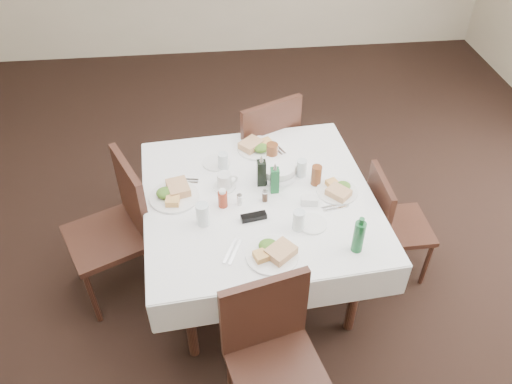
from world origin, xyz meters
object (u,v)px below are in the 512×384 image
Objects in this scene: water_e at (302,168)px; ketchup_bottle at (223,199)px; chair_west at (119,223)px; water_n at (223,162)px; coffee_mug at (225,181)px; dining_table at (259,206)px; chair_south at (272,350)px; chair_north at (263,146)px; bread_basket at (278,170)px; green_bottle at (359,236)px; chair_east at (389,220)px; oil_cruet_dark at (261,172)px; water_w at (203,214)px; water_s at (299,220)px; oil_cruet_green at (275,179)px.

ketchup_bottle is (-0.50, -0.23, -0.00)m from water_e.
ketchup_bottle is (0.65, -0.14, 0.26)m from chair_west.
coffee_mug is (-0.00, -0.18, -0.01)m from water_n.
dining_table is 1.55× the size of chair_south.
bread_basket is (0.02, -0.59, 0.24)m from chair_north.
water_e is (0.47, -0.11, -0.00)m from water_n.
chair_north is at bearing 68.43° from ketchup_bottle.
chair_west is at bearing -163.44° from water_n.
dining_table is at bearing 134.26° from green_bottle.
chair_west is at bearing -175.79° from water_e.
ketchup_bottle reaches higher than bread_basket.
chair_south is 4.14× the size of green_bottle.
chair_east is at bearing 51.44° from green_bottle.
chair_east is 0.81m from bread_basket.
ketchup_bottle is (-0.24, -0.17, -0.04)m from oil_cruet_dark.
coffee_mug is at bearing 152.13° from dining_table.
ketchup_bottle is at bearing 48.29° from water_w.
ketchup_bottle reaches higher than chair_east.
chair_west is at bearing 160.57° from water_s.
water_n reaches higher than dining_table.
water_w is 0.64× the size of oil_cruet_green.
dining_table is at bearing -104.38° from oil_cruet_dark.
ketchup_bottle is 0.53× the size of green_bottle.
water_n is at bearing 142.22° from oil_cruet_dark.
chair_south is 4.29× the size of oil_cruet_dark.
ketchup_bottle is at bearing -93.80° from water_n.
water_s is (0.38, -0.57, 0.00)m from water_n.
oil_cruet_green is at bearing -145.39° from water_e.
oil_cruet_green reaches higher than chair_south.
oil_cruet_green is at bearing 20.46° from dining_table.
water_n is (-0.19, 0.28, 0.14)m from dining_table.
coffee_mug is at bearing 64.83° from water_w.
water_n is at bearing 16.56° from chair_west.
chair_west is at bearing -178.19° from coffee_mug.
bread_basket is at bearing 52.76° from dining_table.
water_n is (-0.31, -0.49, 0.26)m from chair_north.
oil_cruet_green is (0.10, 0.04, 0.17)m from dining_table.
chair_west reaches higher than chair_south.
chair_west is 6.46× the size of coffee_mug.
chair_south is at bearing -106.88° from water_e.
oil_cruet_dark is (0.36, 0.30, 0.03)m from water_w.
oil_cruet_dark reaches higher than oil_cruet_green.
water_e is at bearing 164.65° from chair_east.
chair_east is at bearing -2.39° from chair_west.
chair_south is at bearing -99.13° from bread_basket.
oil_cruet_dark is at bearing 111.72° from water_s.
chair_east is at bearing -46.19° from chair_north.
coffee_mug is at bearing 174.94° from chair_east.
water_e is 0.54× the size of oil_cruet_green.
oil_cruet_dark is 0.10m from oil_cruet_green.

